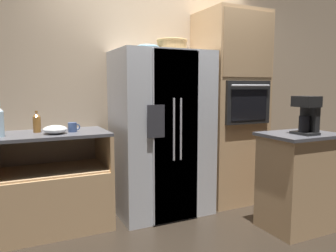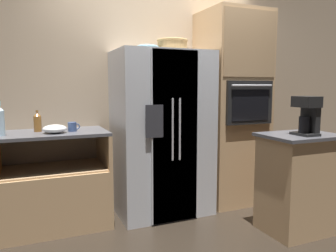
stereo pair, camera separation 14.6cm
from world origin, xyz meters
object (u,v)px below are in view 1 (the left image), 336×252
(wicker_basket, at_px, (172,45))
(mug, at_px, (73,127))
(wall_oven, at_px, (229,108))
(bottle_tall, at_px, (0,122))
(bottle_short, at_px, (37,122))
(mixing_bowl, at_px, (55,129))
(fruit_bowl, at_px, (147,47))
(coffee_maker, at_px, (307,113))
(refrigerator, at_px, (162,133))

(wicker_basket, distance_m, mug, 1.33)
(wall_oven, relative_size, mug, 19.42)
(wicker_basket, xyz_separation_m, bottle_tall, (-1.66, -0.04, -0.73))
(bottle_tall, xyz_separation_m, bottle_short, (0.31, 0.16, -0.04))
(wall_oven, distance_m, mixing_bowl, 2.00)
(mixing_bowl, bearing_deg, bottle_tall, 178.84)
(bottle_short, distance_m, mug, 0.33)
(fruit_bowl, xyz_separation_m, bottle_short, (-1.07, 0.14, -0.73))
(mug, relative_size, mixing_bowl, 0.53)
(wall_oven, distance_m, wicker_basket, 1.04)
(wicker_basket, bearing_deg, fruit_bowl, -176.47)
(fruit_bowl, relative_size, mug, 2.05)
(wall_oven, xyz_separation_m, wicker_basket, (-0.78, -0.03, 0.69))
(coffee_maker, bearing_deg, mixing_bowl, 154.86)
(wall_oven, xyz_separation_m, fruit_bowl, (-1.06, -0.05, 0.65))
(refrigerator, bearing_deg, mug, 179.71)
(refrigerator, height_order, mixing_bowl, refrigerator)
(wicker_basket, xyz_separation_m, mug, (-1.04, 0.02, -0.82))
(refrigerator, xyz_separation_m, mixing_bowl, (-1.10, -0.06, 0.11))
(mixing_bowl, bearing_deg, coffee_maker, -25.14)
(mixing_bowl, bearing_deg, refrigerator, 3.04)
(refrigerator, distance_m, wicker_basket, 0.94)
(wall_oven, relative_size, coffee_maker, 6.33)
(bottle_tall, height_order, mug, bottle_tall)
(refrigerator, distance_m, coffee_maker, 1.46)
(refrigerator, bearing_deg, bottle_short, 174.94)
(fruit_bowl, height_order, mixing_bowl, fruit_bowl)
(mug, height_order, coffee_maker, coffee_maker)
(refrigerator, height_order, mug, refrigerator)
(bottle_short, bearing_deg, refrigerator, -5.06)
(fruit_bowl, height_order, bottle_tall, fruit_bowl)
(wicker_basket, relative_size, bottle_tall, 1.08)
(coffee_maker, bearing_deg, refrigerator, 133.66)
(bottle_short, xyz_separation_m, mixing_bowl, (0.14, -0.17, -0.06))
(wall_oven, height_order, fruit_bowl, wall_oven)
(wicker_basket, xyz_separation_m, fruit_bowl, (-0.29, -0.02, -0.04))
(wall_oven, distance_m, bottle_tall, 2.44)
(bottle_short, height_order, mug, bottle_short)
(mug, bearing_deg, refrigerator, -0.29)
(wall_oven, height_order, mixing_bowl, wall_oven)
(bottle_short, bearing_deg, wicker_basket, -5.17)
(fruit_bowl, bearing_deg, bottle_tall, -179.22)
(bottle_tall, bearing_deg, wall_oven, 1.67)
(refrigerator, xyz_separation_m, wall_oven, (0.89, 0.02, 0.25))
(fruit_bowl, bearing_deg, mixing_bowl, -178.28)
(fruit_bowl, bearing_deg, coffee_maker, -40.96)
(wicker_basket, xyz_separation_m, mixing_bowl, (-1.21, -0.05, -0.83))
(wicker_basket, xyz_separation_m, coffee_maker, (0.88, -1.02, -0.68))
(coffee_maker, bearing_deg, bottle_short, 152.77)
(coffee_maker, bearing_deg, bottle_tall, 158.69)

